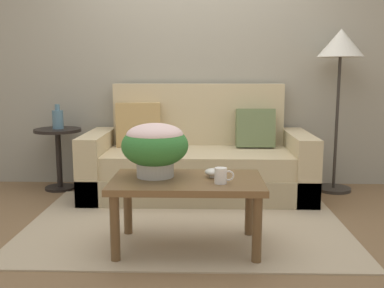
{
  "coord_description": "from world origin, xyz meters",
  "views": [
    {
      "loc": [
        0.13,
        -3.34,
        1.18
      ],
      "look_at": [
        0.04,
        0.14,
        0.6
      ],
      "focal_mm": 41.78,
      "sensor_mm": 36.0,
      "label": 1
    }
  ],
  "objects_px": {
    "coffee_table": "(187,189)",
    "floor_lamp": "(340,54)",
    "couch": "(198,161)",
    "snack_bowl": "(213,172)",
    "coffee_mug": "(221,176)",
    "table_vase": "(58,119)",
    "potted_plant": "(155,145)",
    "side_table": "(58,148)"
  },
  "relations": [
    {
      "from": "couch",
      "to": "floor_lamp",
      "type": "distance_m",
      "value": 1.69
    },
    {
      "from": "coffee_table",
      "to": "side_table",
      "type": "relative_size",
      "value": 1.63
    },
    {
      "from": "side_table",
      "to": "potted_plant",
      "type": "relative_size",
      "value": 1.37
    },
    {
      "from": "coffee_mug",
      "to": "floor_lamp",
      "type": "bearing_deg",
      "value": 53.7
    },
    {
      "from": "potted_plant",
      "to": "table_vase",
      "type": "bearing_deg",
      "value": 128.18
    },
    {
      "from": "potted_plant",
      "to": "side_table",
      "type": "bearing_deg",
      "value": 128.44
    },
    {
      "from": "side_table",
      "to": "snack_bowl",
      "type": "distance_m",
      "value": 2.07
    },
    {
      "from": "potted_plant",
      "to": "table_vase",
      "type": "xyz_separation_m",
      "value": [
        -1.11,
        1.41,
        0.02
      ]
    },
    {
      "from": "table_vase",
      "to": "floor_lamp",
      "type": "bearing_deg",
      "value": 0.36
    },
    {
      "from": "couch",
      "to": "potted_plant",
      "type": "distance_m",
      "value": 1.35
    },
    {
      "from": "couch",
      "to": "side_table",
      "type": "height_order",
      "value": "couch"
    },
    {
      "from": "coffee_table",
      "to": "floor_lamp",
      "type": "height_order",
      "value": "floor_lamp"
    },
    {
      "from": "floor_lamp",
      "to": "potted_plant",
      "type": "xyz_separation_m",
      "value": [
        -1.62,
        -1.43,
        -0.64
      ]
    },
    {
      "from": "coffee_table",
      "to": "coffee_mug",
      "type": "height_order",
      "value": "coffee_mug"
    },
    {
      "from": "coffee_mug",
      "to": "table_vase",
      "type": "bearing_deg",
      "value": 134.21
    },
    {
      "from": "potted_plant",
      "to": "table_vase",
      "type": "height_order",
      "value": "table_vase"
    },
    {
      "from": "potted_plant",
      "to": "snack_bowl",
      "type": "xyz_separation_m",
      "value": [
        0.39,
        -0.01,
        -0.18
      ]
    },
    {
      "from": "snack_bowl",
      "to": "potted_plant",
      "type": "bearing_deg",
      "value": 178.16
    },
    {
      "from": "coffee_table",
      "to": "snack_bowl",
      "type": "xyz_separation_m",
      "value": [
        0.17,
        0.05,
        0.1
      ]
    },
    {
      "from": "coffee_table",
      "to": "coffee_mug",
      "type": "distance_m",
      "value": 0.27
    },
    {
      "from": "couch",
      "to": "snack_bowl",
      "type": "bearing_deg",
      "value": -84.6
    },
    {
      "from": "coffee_mug",
      "to": "table_vase",
      "type": "xyz_separation_m",
      "value": [
        -1.55,
        1.59,
        0.18
      ]
    },
    {
      "from": "couch",
      "to": "coffee_mug",
      "type": "height_order",
      "value": "couch"
    },
    {
      "from": "couch",
      "to": "floor_lamp",
      "type": "relative_size",
      "value": 1.34
    },
    {
      "from": "coffee_mug",
      "to": "snack_bowl",
      "type": "relative_size",
      "value": 1.1
    },
    {
      "from": "coffee_table",
      "to": "floor_lamp",
      "type": "bearing_deg",
      "value": 46.89
    },
    {
      "from": "couch",
      "to": "floor_lamp",
      "type": "bearing_deg",
      "value": 6.63
    },
    {
      "from": "floor_lamp",
      "to": "couch",
      "type": "bearing_deg",
      "value": -173.37
    },
    {
      "from": "side_table",
      "to": "coffee_mug",
      "type": "relative_size",
      "value": 4.89
    },
    {
      "from": "couch",
      "to": "snack_bowl",
      "type": "distance_m",
      "value": 1.31
    },
    {
      "from": "coffee_table",
      "to": "floor_lamp",
      "type": "xyz_separation_m",
      "value": [
        1.4,
        1.5,
        0.92
      ]
    },
    {
      "from": "potted_plant",
      "to": "coffee_mug",
      "type": "bearing_deg",
      "value": -22.1
    },
    {
      "from": "potted_plant",
      "to": "coffee_mug",
      "type": "distance_m",
      "value": 0.5
    },
    {
      "from": "floor_lamp",
      "to": "coffee_mug",
      "type": "relative_size",
      "value": 12.53
    },
    {
      "from": "potted_plant",
      "to": "coffee_table",
      "type": "bearing_deg",
      "value": -17.05
    },
    {
      "from": "couch",
      "to": "coffee_mug",
      "type": "bearing_deg",
      "value": -83.34
    },
    {
      "from": "potted_plant",
      "to": "snack_bowl",
      "type": "bearing_deg",
      "value": -1.84
    },
    {
      "from": "coffee_table",
      "to": "potted_plant",
      "type": "height_order",
      "value": "potted_plant"
    },
    {
      "from": "side_table",
      "to": "couch",
      "type": "bearing_deg",
      "value": -5.61
    },
    {
      "from": "table_vase",
      "to": "coffee_mug",
      "type": "bearing_deg",
      "value": -45.79
    },
    {
      "from": "floor_lamp",
      "to": "snack_bowl",
      "type": "bearing_deg",
      "value": -130.41
    },
    {
      "from": "side_table",
      "to": "coffee_mug",
      "type": "xyz_separation_m",
      "value": [
        1.55,
        -1.59,
        0.1
      ]
    }
  ]
}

